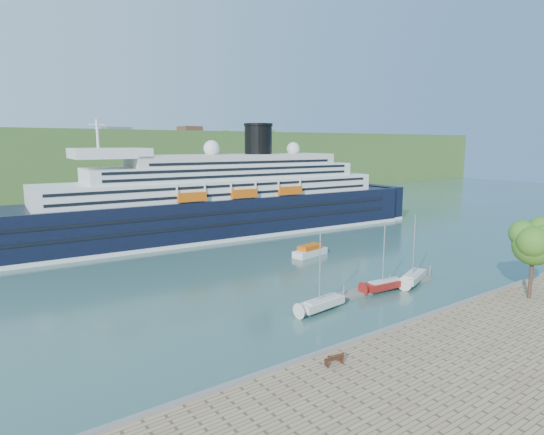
{
  "coord_description": "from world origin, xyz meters",
  "views": [
    {
      "loc": [
        -41.25,
        -28.57,
        19.58
      ],
      "look_at": [
        0.54,
        30.0,
        7.78
      ],
      "focal_mm": 30.0,
      "sensor_mm": 36.0,
      "label": 1
    }
  ],
  "objects": [
    {
      "name": "cruise_ship",
      "position": [
        3.84,
        56.21,
        11.96
      ],
      "size": [
        107.32,
        22.17,
        23.93
      ],
      "primitive_type": null,
      "rotation": [
        0.0,
        0.0,
        -0.06
      ],
      "color": "black",
      "rests_on": "ground"
    },
    {
      "name": "promenade_tree",
      "position": [
        14.84,
        -3.72,
        6.37
      ],
      "size": [
        6.48,
        6.48,
        10.74
      ],
      "primitive_type": null,
      "color": "#2F631A",
      "rests_on": "promenade"
    },
    {
      "name": "sailboat_white_far",
      "position": [
        10.87,
        10.15,
        4.71
      ],
      "size": [
        7.53,
        4.57,
        9.43
      ],
      "primitive_type": null,
      "rotation": [
        0.0,
        0.0,
        0.38
      ],
      "color": "silver",
      "rests_on": "ground"
    },
    {
      "name": "quay_coping",
      "position": [
        0.0,
        -0.2,
        1.15
      ],
      "size": [
        220.0,
        0.5,
        0.3
      ],
      "primitive_type": "cube",
      "color": "slate",
      "rests_on": "promenade"
    },
    {
      "name": "park_bench",
      "position": [
        -16.03,
        -2.27,
        1.56
      ],
      "size": [
        1.85,
        1.01,
        1.12
      ],
      "primitive_type": null,
      "rotation": [
        0.0,
        0.0,
        -0.17
      ],
      "color": "#492415",
      "rests_on": "promenade"
    },
    {
      "name": "far_hillside",
      "position": [
        0.0,
        145.0,
        12.0
      ],
      "size": [
        400.0,
        50.0,
        24.0
      ],
      "primitive_type": "cube",
      "color": "#3C6026",
      "rests_on": "ground"
    },
    {
      "name": "sailboat_red",
      "position": [
        5.0,
        10.18,
        4.52
      ],
      "size": [
        7.16,
        2.63,
        9.04
      ],
      "primitive_type": null,
      "rotation": [
        0.0,
        0.0,
        -0.1
      ],
      "color": "maroon",
      "rests_on": "ground"
    },
    {
      "name": "sailboat_white_near",
      "position": [
        -6.73,
        9.68,
        4.47
      ],
      "size": [
        7.09,
        2.66,
        8.94
      ],
      "primitive_type": null,
      "rotation": [
        0.0,
        0.0,
        0.11
      ],
      "color": "silver",
      "rests_on": "ground"
    },
    {
      "name": "floating_pontoon",
      "position": [
        4.95,
        11.18,
        0.21
      ],
      "size": [
        19.21,
        3.14,
        0.42
      ],
      "primitive_type": null,
      "rotation": [
        0.0,
        0.0,
        -0.04
      ],
      "color": "gray",
      "rests_on": "ground"
    },
    {
      "name": "tender_launch",
      "position": [
        9.47,
        30.96,
        0.97
      ],
      "size": [
        7.35,
        3.64,
        1.94
      ],
      "primitive_type": null,
      "rotation": [
        0.0,
        0.0,
        0.18
      ],
      "color": "#CD550C",
      "rests_on": "ground"
    },
    {
      "name": "ground",
      "position": [
        0.0,
        0.0,
        0.0
      ],
      "size": [
        400.0,
        400.0,
        0.0
      ],
      "primitive_type": "plane",
      "color": "#2F554D",
      "rests_on": "ground"
    }
  ]
}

